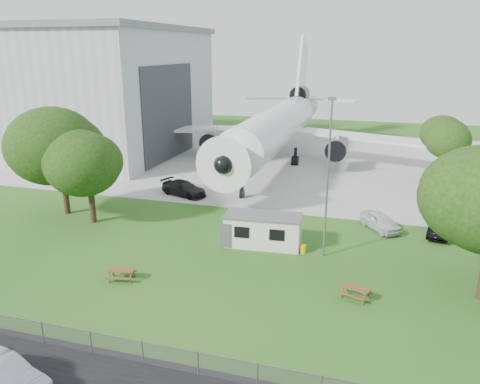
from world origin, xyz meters
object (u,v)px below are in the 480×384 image
(airliner, at_px, (277,125))
(car_centre_sedan, at_px, (2,377))
(hangar, at_px, (54,88))
(site_cabin, at_px, (263,230))
(picnic_east, at_px, (355,298))
(picnic_west, at_px, (122,280))

(airliner, xyz_separation_m, car_centre_sedan, (-2.25, -49.08, -4.44))
(hangar, xyz_separation_m, site_cabin, (41.18, -29.16, -8.09))
(site_cabin, relative_size, picnic_east, 3.80)
(picnic_west, bearing_deg, hangar, 120.03)
(hangar, bearing_deg, picnic_east, -36.13)
(airliner, xyz_separation_m, picnic_east, (12.93, -35.56, -5.27))
(airliner, height_order, picnic_east, airliner)
(picnic_east, xyz_separation_m, car_centre_sedan, (-15.18, -13.52, 0.82))
(airliner, bearing_deg, picnic_east, -70.02)
(site_cabin, bearing_deg, airliner, 100.19)
(site_cabin, relative_size, car_centre_sedan, 1.37)
(car_centre_sedan, bearing_deg, hangar, 45.10)
(hangar, bearing_deg, site_cabin, -35.30)
(picnic_west, xyz_separation_m, car_centre_sedan, (0.49, -11.45, 0.82))
(site_cabin, distance_m, picnic_east, 10.20)
(airliner, relative_size, car_centre_sedan, 9.53)
(airliner, relative_size, site_cabin, 6.97)
(hangar, xyz_separation_m, picnic_west, (33.23, -37.77, -9.41))
(airliner, relative_size, picnic_west, 26.52)
(hangar, height_order, site_cabin, hangar)
(picnic_east, height_order, car_centre_sedan, car_centre_sedan)
(airliner, height_order, site_cabin, airliner)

